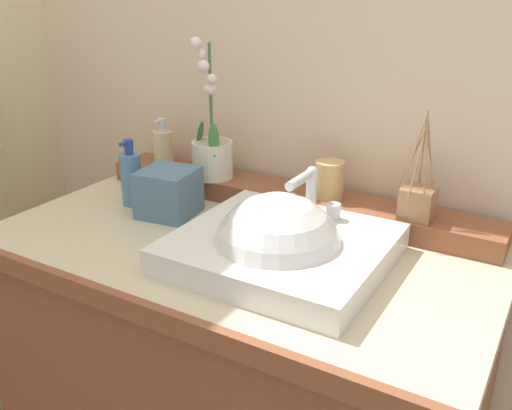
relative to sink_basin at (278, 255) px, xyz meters
name	(u,v)px	position (x,y,z in m)	size (l,w,h in m)	color
wall_back	(323,46)	(-0.13, 0.47, 0.37)	(2.68, 0.20, 2.55)	beige
vanity_cabinet	(241,398)	(-0.13, 0.05, -0.46)	(1.13, 0.63, 0.89)	brown
back_ledge	(287,198)	(-0.13, 0.28, 0.01)	(1.06, 0.13, 0.05)	brown
sink_basin	(278,255)	(0.00, 0.00, 0.00)	(0.42, 0.39, 0.29)	white
soap_bar	(259,204)	(-0.12, 0.12, 0.05)	(0.07, 0.04, 0.02)	beige
potted_plant	(212,149)	(-0.34, 0.26, 0.11)	(0.11, 0.11, 0.37)	silver
soap_dispenser	(163,145)	(-0.54, 0.30, 0.08)	(0.06, 0.06, 0.13)	beige
tumbler_cup	(329,180)	(-0.01, 0.28, 0.08)	(0.07, 0.07, 0.09)	tan
reed_diffuser	(418,201)	(0.21, 0.26, 0.07)	(0.09, 0.09, 0.24)	#976A42
lotion_bottle	(131,178)	(-0.49, 0.10, 0.05)	(0.05, 0.06, 0.17)	#4D7EAD
tissue_box	(169,193)	(-0.36, 0.09, 0.04)	(0.13, 0.13, 0.12)	slate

